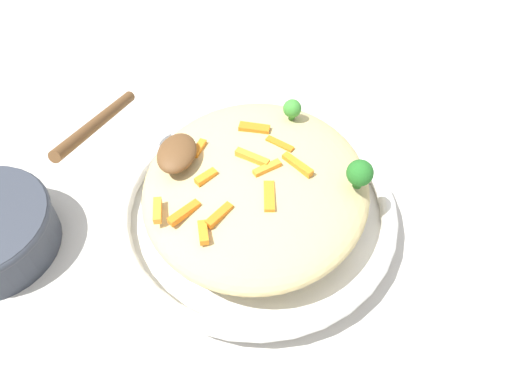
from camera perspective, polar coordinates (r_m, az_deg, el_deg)
name	(u,v)px	position (r m, az deg, el deg)	size (l,w,h in m)	color
ground_plane	(256,223)	(0.60, 0.00, -3.56)	(2.40, 2.40, 0.00)	beige
serving_bowl	(256,212)	(0.58, 0.00, -2.29)	(0.32, 0.32, 0.04)	white
pasta_mound	(256,187)	(0.54, 0.00, 0.58)	(0.26, 0.24, 0.06)	#D1BA7A
carrot_piece_0	(252,158)	(0.53, -0.43, 3.91)	(0.04, 0.01, 0.01)	orange
carrot_piece_1	(206,177)	(0.51, -5.67, 1.71)	(0.02, 0.01, 0.01)	orange
carrot_piece_2	(254,129)	(0.56, -0.19, 7.16)	(0.03, 0.01, 0.01)	orange
carrot_piece_3	(269,196)	(0.50, 1.50, -0.50)	(0.04, 0.01, 0.01)	orange
carrot_piece_4	(266,171)	(0.51, 1.18, 2.37)	(0.03, 0.01, 0.01)	orange
carrot_piece_5	(203,233)	(0.48, -5.98, -4.58)	(0.02, 0.01, 0.01)	orange
carrot_piece_6	(158,210)	(0.50, -11.08, -2.05)	(0.03, 0.01, 0.01)	orange
carrot_piece_7	(280,145)	(0.55, 2.70, 5.38)	(0.03, 0.01, 0.01)	orange
carrot_piece_8	(199,148)	(0.55, -6.50, 4.93)	(0.02, 0.01, 0.01)	orange
carrot_piece_9	(298,165)	(0.52, 4.72, 3.08)	(0.04, 0.01, 0.01)	orange
carrot_piece_10	(184,213)	(0.49, -8.14, -2.33)	(0.04, 0.01, 0.01)	orange
carrot_piece_11	(219,215)	(0.49, -4.17, -2.62)	(0.03, 0.01, 0.01)	orange
broccoli_floret_0	(170,148)	(0.54, -9.65, 4.89)	(0.02, 0.02, 0.02)	#296820
broccoli_floret_1	(292,109)	(0.58, 4.12, 9.37)	(0.02, 0.02, 0.03)	#377928
broccoli_floret_2	(360,172)	(0.51, 11.67, 2.18)	(0.03, 0.03, 0.03)	#205B1C
serving_spoon	(147,144)	(0.53, -12.25, 5.36)	(0.16, 0.11, 0.08)	brown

